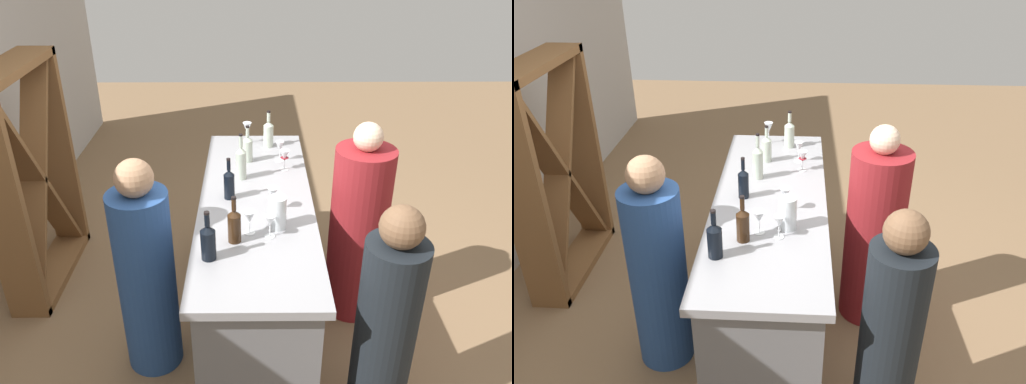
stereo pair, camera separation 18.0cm
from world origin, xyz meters
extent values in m
plane|color=#846647|center=(0.00, 0.00, 0.00)|extent=(12.00, 12.00, 0.00)
cube|color=slate|center=(0.00, 0.00, 0.47)|extent=(2.04, 0.64, 0.95)
cube|color=#99999E|center=(0.00, 0.00, 0.97)|extent=(2.12, 0.72, 0.05)
cube|color=brown|center=(0.03, 1.65, 0.86)|extent=(0.06, 0.28, 1.73)
cube|color=brown|center=(1.03, 1.65, 0.86)|extent=(0.06, 0.28, 1.73)
cube|color=brown|center=(0.53, 1.65, 1.70)|extent=(1.06, 0.28, 0.06)
cube|color=brown|center=(0.53, 1.65, 0.03)|extent=(1.06, 0.28, 0.06)
cube|color=brown|center=(0.53, 1.65, 0.86)|extent=(0.97, 0.20, 1.63)
cube|color=brown|center=(0.53, 1.65, 0.86)|extent=(0.97, 0.20, 1.63)
cylinder|color=black|center=(-0.64, 0.25, 1.08)|extent=(0.08, 0.08, 0.17)
cone|color=black|center=(-0.64, 0.25, 1.18)|extent=(0.08, 0.08, 0.03)
cylinder|color=black|center=(-0.64, 0.25, 1.23)|extent=(0.03, 0.03, 0.07)
cylinder|color=black|center=(-0.64, 0.25, 1.27)|extent=(0.03, 0.03, 0.01)
cylinder|color=#331E0F|center=(-0.48, 0.12, 1.08)|extent=(0.07, 0.07, 0.17)
cone|color=#331E0F|center=(-0.48, 0.12, 1.18)|extent=(0.07, 0.07, 0.03)
cylinder|color=#331E0F|center=(-0.48, 0.12, 1.23)|extent=(0.03, 0.03, 0.07)
cylinder|color=black|center=(-0.48, 0.12, 1.27)|extent=(0.03, 0.03, 0.01)
cylinder|color=black|center=(0.01, 0.17, 1.08)|extent=(0.07, 0.07, 0.17)
cone|color=black|center=(0.01, 0.17, 1.18)|extent=(0.07, 0.07, 0.03)
cylinder|color=black|center=(0.01, 0.17, 1.23)|extent=(0.02, 0.02, 0.07)
cylinder|color=black|center=(0.01, 0.17, 1.27)|extent=(0.03, 0.03, 0.01)
cylinder|color=#B7C6B2|center=(0.29, 0.10, 1.09)|extent=(0.07, 0.07, 0.20)
cone|color=#B7C6B2|center=(0.29, 0.10, 1.21)|extent=(0.07, 0.07, 0.04)
cylinder|color=#B7C6B2|center=(0.29, 0.10, 1.27)|extent=(0.02, 0.02, 0.08)
cylinder|color=black|center=(0.29, 0.10, 1.32)|extent=(0.03, 0.03, 0.01)
cylinder|color=#B7C6B2|center=(0.57, 0.06, 1.08)|extent=(0.07, 0.07, 0.16)
cone|color=#B7C6B2|center=(0.57, 0.06, 1.17)|extent=(0.07, 0.07, 0.03)
cylinder|color=#B7C6B2|center=(0.57, 0.06, 1.22)|extent=(0.03, 0.03, 0.07)
cylinder|color=black|center=(0.57, 0.06, 1.26)|extent=(0.03, 0.03, 0.01)
cylinder|color=#B7C6B2|center=(0.84, -0.10, 1.08)|extent=(0.08, 0.08, 0.17)
cone|color=#B7C6B2|center=(0.84, -0.10, 1.19)|extent=(0.08, 0.08, 0.03)
cylinder|color=#B7C6B2|center=(0.84, -0.10, 1.24)|extent=(0.03, 0.03, 0.07)
cylinder|color=black|center=(0.84, -0.10, 1.28)|extent=(0.03, 0.03, 0.01)
cylinder|color=white|center=(0.43, -0.20, 1.00)|extent=(0.07, 0.07, 0.00)
cylinder|color=white|center=(0.43, -0.20, 1.03)|extent=(0.01, 0.01, 0.07)
cone|color=white|center=(0.43, -0.20, 1.10)|extent=(0.07, 0.07, 0.08)
cone|color=maroon|center=(0.43, -0.20, 1.08)|extent=(0.06, 0.06, 0.02)
cylinder|color=white|center=(0.58, -0.18, 1.00)|extent=(0.06, 0.06, 0.00)
cylinder|color=white|center=(0.58, -0.18, 1.03)|extent=(0.01, 0.01, 0.07)
cone|color=white|center=(0.58, -0.18, 1.11)|extent=(0.06, 0.06, 0.08)
cylinder|color=white|center=(-0.14, -0.10, 1.00)|extent=(0.06, 0.06, 0.00)
cylinder|color=white|center=(-0.14, -0.10, 1.04)|extent=(0.01, 0.01, 0.08)
cone|color=white|center=(-0.14, -0.10, 1.11)|extent=(0.07, 0.07, 0.07)
cylinder|color=white|center=(-0.43, -0.07, 1.00)|extent=(0.06, 0.06, 0.00)
cylinder|color=white|center=(-0.43, -0.07, 1.03)|extent=(0.01, 0.01, 0.06)
cone|color=white|center=(-0.43, -0.07, 1.10)|extent=(0.06, 0.06, 0.07)
cylinder|color=white|center=(-0.39, 0.04, 1.00)|extent=(0.07, 0.07, 0.00)
cylinder|color=white|center=(-0.39, 0.04, 1.03)|extent=(0.01, 0.01, 0.07)
cone|color=white|center=(-0.39, 0.04, 1.10)|extent=(0.07, 0.07, 0.07)
cylinder|color=white|center=(0.91, 0.06, 1.00)|extent=(0.06, 0.06, 0.00)
cylinder|color=white|center=(0.91, 0.06, 1.04)|extent=(0.01, 0.01, 0.08)
cone|color=white|center=(0.91, 0.06, 1.12)|extent=(0.07, 0.07, 0.08)
cylinder|color=silver|center=(-0.34, -0.12, 1.09)|extent=(0.10, 0.10, 0.20)
cylinder|color=black|center=(-0.85, -0.67, 0.61)|extent=(0.35, 0.35, 1.22)
sphere|color=brown|center=(-0.85, -0.67, 1.32)|extent=(0.21, 0.21, 0.21)
cylinder|color=maroon|center=(0.13, -0.71, 0.64)|extent=(0.52, 0.52, 1.28)
sphere|color=beige|center=(0.13, -0.71, 1.37)|extent=(0.19, 0.19, 0.19)
cylinder|color=#284C8C|center=(-0.37, 0.67, 0.62)|extent=(0.43, 0.43, 1.24)
sphere|color=tan|center=(-0.37, 0.67, 1.34)|extent=(0.22, 0.22, 0.22)
camera|label=1|loc=(-2.82, 0.02, 2.58)|focal=35.49mm
camera|label=2|loc=(-2.81, -0.16, 2.58)|focal=35.49mm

